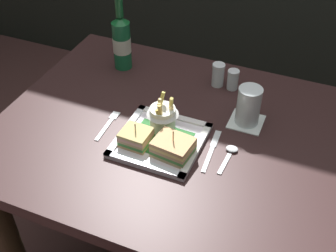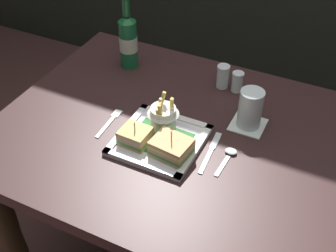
# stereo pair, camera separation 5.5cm
# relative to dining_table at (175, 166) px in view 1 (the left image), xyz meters

# --- Properties ---
(dining_table) EXTENTS (1.07, 0.83, 0.75)m
(dining_table) POSITION_rel_dining_table_xyz_m (0.00, 0.00, 0.00)
(dining_table) COLOR #321D1C
(dining_table) RESTS_ON ground_plane
(square_plate) EXTENTS (0.24, 0.24, 0.02)m
(square_plate) POSITION_rel_dining_table_xyz_m (-0.02, -0.06, 0.16)
(square_plate) COLOR white
(square_plate) RESTS_ON dining_table
(sandwich_half_left) EXTENTS (0.08, 0.08, 0.07)m
(sandwich_half_left) POSITION_rel_dining_table_xyz_m (-0.08, -0.10, 0.18)
(sandwich_half_left) COLOR tan
(sandwich_half_left) RESTS_ON square_plate
(sandwich_half_right) EXTENTS (0.11, 0.10, 0.08)m
(sandwich_half_right) POSITION_rel_dining_table_xyz_m (0.03, -0.10, 0.19)
(sandwich_half_right) COLOR tan
(sandwich_half_right) RESTS_ON square_plate
(fries_cup) EXTENTS (0.09, 0.09, 0.12)m
(fries_cup) POSITION_rel_dining_table_xyz_m (-0.04, -0.01, 0.21)
(fries_cup) COLOR white
(fries_cup) RESTS_ON square_plate
(beer_bottle) EXTENTS (0.06, 0.06, 0.27)m
(beer_bottle) POSITION_rel_dining_table_xyz_m (-0.30, 0.25, 0.25)
(beer_bottle) COLOR #175D37
(beer_bottle) RESTS_ON dining_table
(drink_coaster) EXTENTS (0.10, 0.10, 0.00)m
(drink_coaster) POSITION_rel_dining_table_xyz_m (0.18, 0.12, 0.15)
(drink_coaster) COLOR silver
(drink_coaster) RESTS_ON dining_table
(water_glass) EXTENTS (0.07, 0.07, 0.12)m
(water_glass) POSITION_rel_dining_table_xyz_m (0.18, 0.12, 0.21)
(water_glass) COLOR silver
(water_glass) RESTS_ON dining_table
(fork) EXTENTS (0.03, 0.14, 0.00)m
(fork) POSITION_rel_dining_table_xyz_m (-0.20, -0.05, 0.15)
(fork) COLOR silver
(fork) RESTS_ON dining_table
(knife) EXTENTS (0.03, 0.18, 0.00)m
(knife) POSITION_rel_dining_table_xyz_m (0.12, -0.03, 0.15)
(knife) COLOR silver
(knife) RESTS_ON dining_table
(spoon) EXTENTS (0.04, 0.12, 0.01)m
(spoon) POSITION_rel_dining_table_xyz_m (0.18, -0.03, 0.16)
(spoon) COLOR silver
(spoon) RESTS_ON dining_table
(salt_shaker) EXTENTS (0.04, 0.04, 0.08)m
(salt_shaker) POSITION_rel_dining_table_xyz_m (0.04, 0.27, 0.19)
(salt_shaker) COLOR silver
(salt_shaker) RESTS_ON dining_table
(pepper_shaker) EXTENTS (0.04, 0.04, 0.07)m
(pepper_shaker) POSITION_rel_dining_table_xyz_m (0.09, 0.27, 0.18)
(pepper_shaker) COLOR silver
(pepper_shaker) RESTS_ON dining_table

